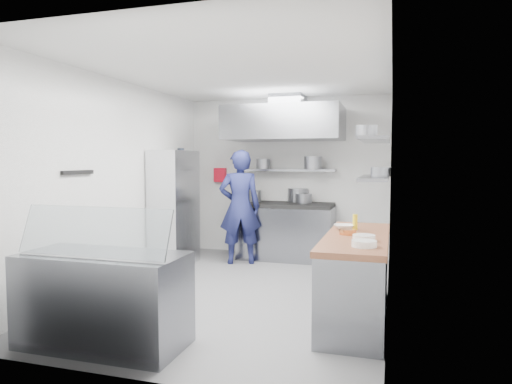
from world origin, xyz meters
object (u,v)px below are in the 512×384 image
(gas_range, at_px, (287,233))
(display_case, at_px, (104,300))
(chef, at_px, (240,207))
(wire_rack, at_px, (174,208))

(gas_range, relative_size, display_case, 1.07)
(chef, height_order, display_case, chef)
(chef, height_order, wire_rack, chef)
(gas_range, height_order, chef, chef)
(chef, xyz_separation_m, wire_rack, (-0.98, -0.41, -0.01))
(gas_range, distance_m, wire_rack, 1.96)
(wire_rack, distance_m, display_case, 3.27)
(chef, bearing_deg, gas_range, -160.57)
(wire_rack, xyz_separation_m, display_case, (0.86, -3.11, -0.50))
(chef, distance_m, display_case, 3.56)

